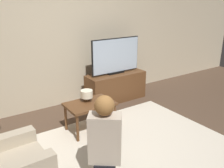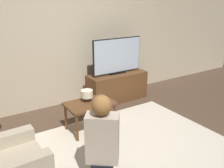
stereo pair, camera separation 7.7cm
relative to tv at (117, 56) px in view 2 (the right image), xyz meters
The scene contains 9 objects.
ground_plane 2.00m from the tv, 122.24° to the right, with size 10.00×10.00×0.00m, color brown.
wall_back 1.12m from the tv, 156.42° to the left, with size 10.00×0.06×2.60m.
rug 1.99m from the tv, 122.24° to the right, with size 2.91×2.07×0.02m.
tv_stand 0.61m from the tv, 90.00° to the right, with size 1.17×0.43×0.54m.
tv is the anchor object (origin of this frame).
coffee_table 1.38m from the tv, 142.07° to the right, with size 0.70×0.47×0.45m.
person_kneeling 2.40m from the tv, 127.63° to the right, with size 0.69×0.79×1.00m.
table_lamp 1.28m from the tv, 145.30° to the right, with size 0.18×0.18×0.17m.
remote 1.32m from the tv, 134.51° to the right, with size 0.04×0.15×0.02m.
Camera 2 is at (-1.62, -2.31, 1.91)m, focal length 40.00 mm.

